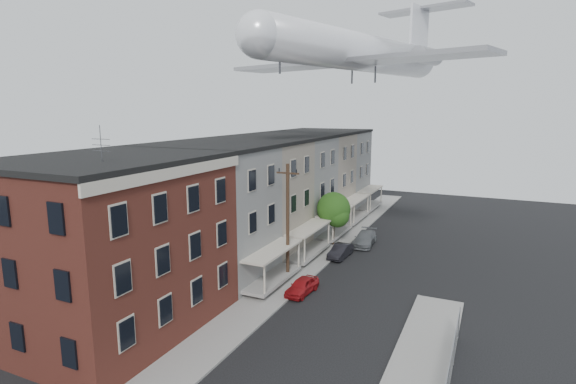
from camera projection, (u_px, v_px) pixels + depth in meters
name	position (u px, v px, depth m)	size (l,w,h in m)	color
sidewalk_left	(317.00, 257.00, 39.78)	(3.00, 62.00, 0.12)	gray
curb_left	(333.00, 259.00, 39.19)	(0.15, 62.00, 0.14)	gray
corner_building	(111.00, 244.00, 26.34)	(10.31, 12.30, 12.15)	#331410
row_house_a	(205.00, 211.00, 34.82)	(11.98, 7.00, 10.30)	#626260
row_house_b	(250.00, 196.00, 41.07)	(11.98, 7.00, 10.30)	gray
row_house_c	(283.00, 184.00, 47.32)	(11.98, 7.00, 10.30)	#626260
row_house_d	(308.00, 175.00, 53.57)	(11.98, 7.00, 10.30)	gray
row_house_e	(328.00, 168.00, 59.83)	(11.98, 7.00, 10.30)	#626260
utility_pole	(288.00, 221.00, 33.63)	(1.80, 0.26, 9.00)	black
street_tree	(335.00, 211.00, 42.58)	(3.22, 3.20, 5.20)	black
car_near	(302.00, 286.00, 31.84)	(1.36, 3.37, 1.15)	#A9151A
car_mid	(341.00, 251.00, 39.63)	(1.25, 3.57, 1.18)	black
car_far	(365.00, 239.00, 43.24)	(1.81, 4.45, 1.29)	slate
airplane	(362.00, 52.00, 40.45)	(25.00, 28.59, 8.27)	white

